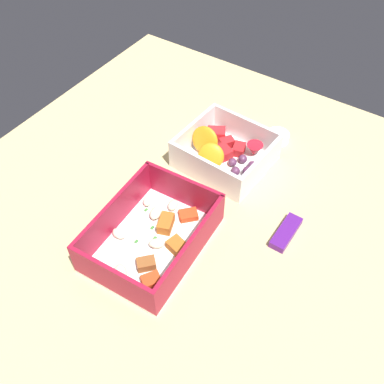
% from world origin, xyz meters
% --- Properties ---
extents(table_surface, '(0.80, 0.80, 0.02)m').
position_xyz_m(table_surface, '(0.00, 0.00, 0.01)').
color(table_surface, tan).
rests_on(table_surface, ground).
extents(pasta_container, '(0.20, 0.15, 0.06)m').
position_xyz_m(pasta_container, '(0.09, -0.02, 0.04)').
color(pasta_container, white).
rests_on(pasta_container, table_surface).
extents(fruit_bowl, '(0.14, 0.15, 0.06)m').
position_xyz_m(fruit_bowl, '(-0.12, -0.02, 0.04)').
color(fruit_bowl, white).
rests_on(fruit_bowl, table_surface).
extents(candy_bar, '(0.07, 0.02, 0.01)m').
position_xyz_m(candy_bar, '(-0.04, 0.14, 0.03)').
color(candy_bar, '#51197A').
rests_on(candy_bar, table_surface).
extents(paper_cup_liner, '(0.04, 0.04, 0.02)m').
position_xyz_m(paper_cup_liner, '(-0.22, 0.03, 0.03)').
color(paper_cup_liner, white).
rests_on(paper_cup_liner, table_surface).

